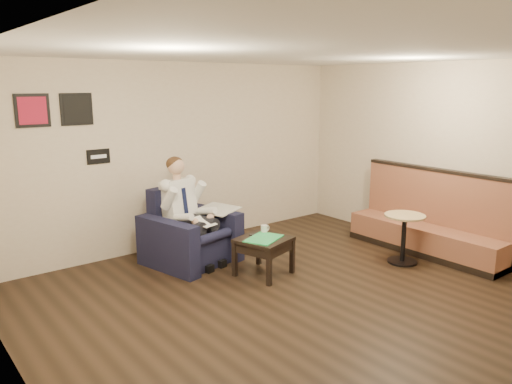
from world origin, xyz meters
TOP-DOWN VIEW (x-y plane):
  - ground at (0.00, 0.00)m, footprint 6.00×6.00m
  - wall_back at (0.00, 3.00)m, footprint 6.00×0.02m
  - wall_left at (-3.00, 0.00)m, footprint 0.02×6.00m
  - wall_right at (3.00, 0.00)m, footprint 0.02×6.00m
  - ceiling at (0.00, 0.00)m, footprint 6.00×6.00m
  - seating_sign at (-1.30, 2.98)m, footprint 0.32×0.02m
  - art_print_left at (-2.10, 2.98)m, footprint 0.42×0.03m
  - art_print_right at (-1.55, 2.98)m, footprint 0.42×0.03m
  - armchair at (-0.37, 2.15)m, footprint 1.28×1.28m
  - seated_man at (-0.34, 2.02)m, footprint 0.88×1.14m
  - lap_papers at (-0.31, 1.91)m, footprint 0.32×0.39m
  - newspaper at (0.08, 2.13)m, footprint 0.59×0.66m
  - side_table at (0.14, 1.15)m, footprint 0.76×0.76m
  - green_folder at (0.12, 1.12)m, footprint 0.60×0.53m
  - coffee_mug at (0.30, 1.33)m, footprint 0.11×0.11m
  - smartphone at (0.15, 1.34)m, footprint 0.16×0.09m
  - banquette at (2.59, 0.34)m, footprint 0.57×2.41m
  - cafe_table at (1.97, 0.28)m, footprint 0.71×0.71m

SIDE VIEW (x-z plane):
  - ground at x=0.00m, z-range 0.00..0.00m
  - side_table at x=0.14m, z-range 0.00..0.50m
  - cafe_table at x=1.97m, z-range 0.00..0.70m
  - smartphone at x=0.15m, z-range 0.50..0.51m
  - green_folder at x=0.12m, z-range 0.50..0.52m
  - armchair at x=-0.37m, z-range 0.00..1.04m
  - coffee_mug at x=0.30m, z-range 0.50..0.61m
  - banquette at x=2.59m, z-range 0.00..1.23m
  - lap_papers at x=-0.31m, z-range 0.63..0.64m
  - newspaper at x=0.08m, z-range 0.70..0.71m
  - seated_man at x=-0.34m, z-range 0.00..1.42m
  - wall_back at x=0.00m, z-range 0.00..2.80m
  - wall_left at x=-3.00m, z-range 0.00..2.80m
  - wall_right at x=3.00m, z-range 0.00..2.80m
  - seating_sign at x=-1.30m, z-range 1.40..1.60m
  - art_print_left at x=-2.10m, z-range 1.94..2.36m
  - art_print_right at x=-1.55m, z-range 1.94..2.36m
  - ceiling at x=0.00m, z-range 2.79..2.81m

